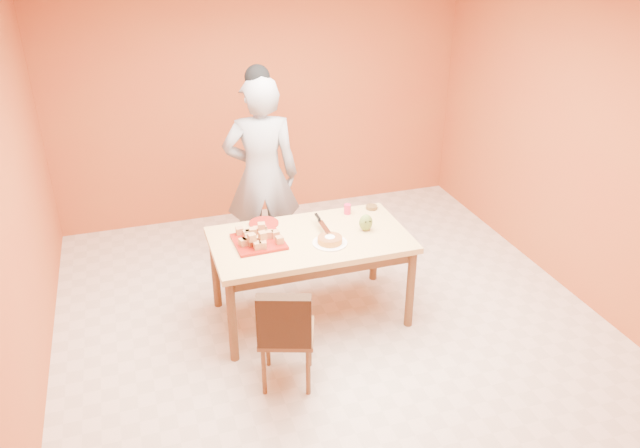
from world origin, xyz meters
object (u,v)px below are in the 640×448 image
object	(u,v)px
dining_chair	(287,332)
person	(262,177)
magenta_glass	(347,209)
checker_tin	(372,207)
pastry_platter	(259,242)
egg_ornament	(366,223)
dining_table	(310,247)
red_dinner_plate	(264,223)
sponge_cake	(330,240)

from	to	relation	value
dining_chair	person	distance (m)	1.79
magenta_glass	checker_tin	world-z (taller)	magenta_glass
pastry_platter	egg_ornament	xyz separation A→B (m)	(0.89, -0.06, 0.06)
dining_table	pastry_platter	size ratio (longest dim) A/B	4.13
dining_chair	egg_ornament	xyz separation A→B (m)	(0.88, 0.74, 0.39)
dining_chair	red_dinner_plate	xyz separation A→B (m)	(0.10, 1.11, 0.32)
dining_chair	egg_ornament	size ratio (longest dim) A/B	5.93
pastry_platter	red_dinner_plate	distance (m)	0.33
pastry_platter	checker_tin	world-z (taller)	checker_tin
red_dinner_plate	checker_tin	world-z (taller)	checker_tin
dining_table	pastry_platter	bearing A→B (deg)	175.15
dining_table	person	world-z (taller)	person
dining_table	sponge_cake	xyz separation A→B (m)	(0.12, -0.15, 0.13)
dining_table	checker_tin	distance (m)	0.77
dining_chair	magenta_glass	world-z (taller)	dining_chair
person	sponge_cake	bearing A→B (deg)	113.80
dining_chair	person	xyz separation A→B (m)	(0.23, 1.70, 0.50)
person	sponge_cake	world-z (taller)	person
pastry_platter	sponge_cake	size ratio (longest dim) A/B	1.96
dining_chair	magenta_glass	distance (m)	1.42
magenta_glass	sponge_cake	bearing A→B (deg)	-124.19
egg_ornament	pastry_platter	bearing A→B (deg)	175.06
checker_tin	dining_chair	bearing A→B (deg)	-134.44
checker_tin	pastry_platter	bearing A→B (deg)	-164.06
red_dinner_plate	pastry_platter	bearing A→B (deg)	-110.11
dining_chair	egg_ornament	world-z (taller)	egg_ornament
pastry_platter	checker_tin	bearing A→B (deg)	15.94
sponge_cake	checker_tin	xyz separation A→B (m)	(0.56, 0.50, -0.02)
dining_chair	magenta_glass	size ratio (longest dim) A/B	9.78
dining_chair	checker_tin	bearing A→B (deg)	64.17
pastry_platter	magenta_glass	xyz separation A→B (m)	(0.86, 0.29, 0.03)
magenta_glass	red_dinner_plate	bearing A→B (deg)	178.00
sponge_cake	egg_ornament	size ratio (longest dim) A/B	1.37
person	red_dinner_plate	xyz separation A→B (m)	(-0.13, -0.59, -0.18)
checker_tin	sponge_cake	bearing A→B (deg)	-138.33
dining_table	checker_tin	xyz separation A→B (m)	(0.68, 0.35, 0.11)
red_dinner_plate	magenta_glass	xyz separation A→B (m)	(0.74, -0.03, 0.04)
dining_chair	pastry_platter	distance (m)	0.86
sponge_cake	magenta_glass	size ratio (longest dim) A/B	2.27
person	checker_tin	distance (m)	1.05
dining_chair	sponge_cake	size ratio (longest dim) A/B	4.32
red_dinner_plate	checker_tin	distance (m)	0.98
egg_ornament	checker_tin	size ratio (longest dim) A/B	1.40
egg_ornament	checker_tin	world-z (taller)	egg_ornament
dining_table	checker_tin	size ratio (longest dim) A/B	15.59
pastry_platter	magenta_glass	bearing A→B (deg)	18.55
magenta_glass	checker_tin	size ratio (longest dim) A/B	0.85
dining_chair	checker_tin	size ratio (longest dim) A/B	8.33
egg_ornament	magenta_glass	xyz separation A→B (m)	(-0.04, 0.35, -0.03)
person	checker_tin	bearing A→B (deg)	154.03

